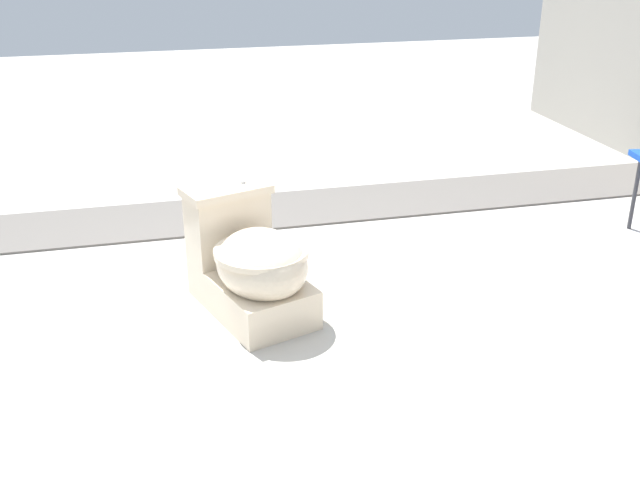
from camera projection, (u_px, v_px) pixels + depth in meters
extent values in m
plane|color=#B7B2A8|center=(225.00, 310.00, 3.24)|extent=(14.00, 14.00, 0.00)
cube|color=#605B56|center=(286.00, 209.00, 4.34)|extent=(0.56, 8.00, 0.01)
cube|color=beige|center=(252.00, 293.00, 3.21)|extent=(0.68, 0.51, 0.17)
ellipsoid|color=beige|center=(262.00, 264.00, 3.06)|extent=(0.53, 0.48, 0.28)
cylinder|color=beige|center=(261.00, 251.00, 3.04)|extent=(0.49, 0.49, 0.03)
cube|color=beige|center=(228.00, 226.00, 3.28)|extent=(0.28, 0.38, 0.30)
cube|color=beige|center=(226.00, 190.00, 3.21)|extent=(0.31, 0.41, 0.04)
cylinder|color=silver|center=(243.00, 182.00, 3.24)|extent=(0.02, 0.02, 0.01)
cylinder|color=#38383D|center=(635.00, 194.00, 4.01)|extent=(0.02, 0.02, 0.40)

